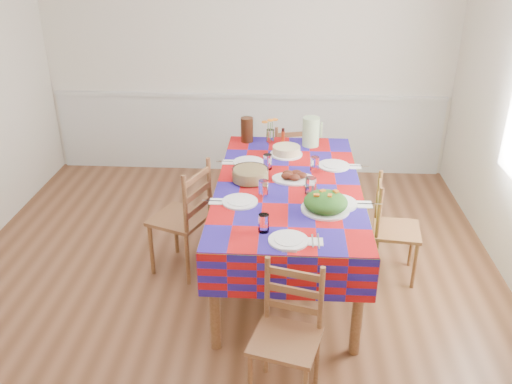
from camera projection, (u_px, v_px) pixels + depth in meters
The scene contains 22 objects.
room at pixel (220, 131), 3.64m from camera, with size 4.58×5.08×2.78m.
wainscot at pixel (248, 130), 6.25m from camera, with size 4.41×0.06×0.92m.
dining_table at pixel (288, 194), 4.22m from camera, with size 1.11×2.07×0.81m.
setting_near_head at pixel (280, 234), 3.43m from camera, with size 0.41×0.28×0.12m.
setting_left_near at pixel (248, 197), 3.91m from camera, with size 0.47×0.28×0.12m.
setting_left_far at pixel (255, 162), 4.50m from camera, with size 0.48×0.28×0.13m.
setting_right_near at pixel (328, 197), 3.90m from camera, with size 0.55×0.32×0.14m.
setting_right_far at pixel (328, 165), 4.44m from camera, with size 0.49×0.28×0.13m.
meat_platter at pixel (293, 177), 4.23m from camera, with size 0.34×0.24×0.07m.
salad_platter at pixel (326, 203), 3.76m from camera, with size 0.34×0.34×0.14m.
pasta_bowl at pixel (250, 175), 4.20m from camera, with size 0.29×0.29×0.10m.
cake at pixel (286, 151), 4.70m from camera, with size 0.28×0.28×0.08m.
serving_utensils at pixel (313, 190), 4.06m from camera, with size 0.15×0.34×0.01m.
flower_vase at pixel (270, 133), 4.94m from camera, with size 0.15×0.12×0.24m.
hot_sauce at pixel (283, 136), 4.95m from camera, with size 0.03×0.03×0.14m, color #A82C0D.
green_pitcher at pixel (311, 132), 4.86m from camera, with size 0.15×0.15×0.26m, color #ABD294.
tea_pitcher at pixel (247, 130), 4.96m from camera, with size 0.11×0.11×0.23m, color black.
name_card at pixel (289, 250), 3.29m from camera, with size 0.09×0.03×0.02m, color white.
chair_near at pixel (287, 336), 3.17m from camera, with size 0.46×0.45×0.86m.
chair_far at pixel (289, 163), 5.53m from camera, with size 0.45×0.44×0.86m.
chair_left at pixel (184, 219), 4.36m from camera, with size 0.53×0.54×0.96m.
chair_right at pixel (392, 229), 4.31m from camera, with size 0.40×0.42×0.85m.
Camera 1 is at (0.45, -3.43, 2.57)m, focal length 38.00 mm.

